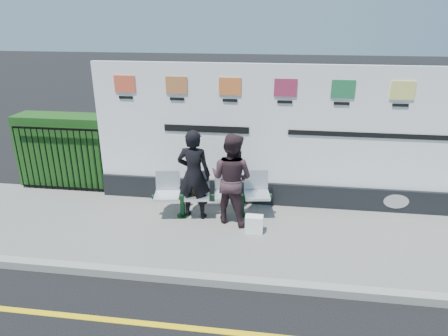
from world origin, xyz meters
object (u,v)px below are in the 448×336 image
(woman_left, at_px, (194,175))
(woman_right, at_px, (232,179))
(billboard, at_px, (282,147))
(bench, at_px, (212,205))

(woman_left, height_order, woman_right, woman_left)
(billboard, relative_size, bench, 3.44)
(woman_left, bearing_deg, billboard, -148.09)
(woman_right, bearing_deg, woman_left, 16.33)
(bench, xyz_separation_m, woman_left, (-0.35, -0.06, 0.67))
(bench, distance_m, woman_right, 0.79)
(woman_right, bearing_deg, billboard, -113.76)
(billboard, xyz_separation_m, woman_left, (-1.72, -0.86, -0.38))
(bench, height_order, woman_right, woman_right)
(bench, bearing_deg, woman_right, -26.85)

